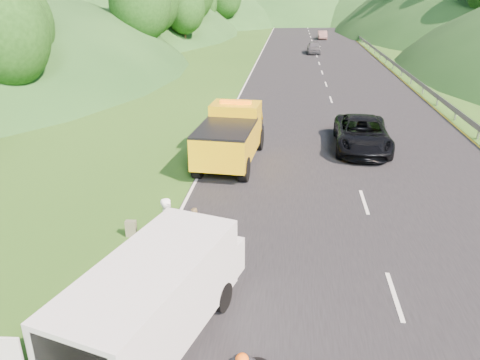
# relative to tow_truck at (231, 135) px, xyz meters

# --- Properties ---
(ground) EXTENTS (320.00, 320.00, 0.00)m
(ground) POSITION_rel_tow_truck_xyz_m (2.69, -7.95, -1.33)
(ground) COLOR #38661E
(ground) RESTS_ON ground
(road_surface) EXTENTS (14.00, 200.00, 0.02)m
(road_surface) POSITION_rel_tow_truck_xyz_m (5.69, 32.05, -1.32)
(road_surface) COLOR black
(road_surface) RESTS_ON ground
(guardrail) EXTENTS (0.06, 140.00, 1.52)m
(guardrail) POSITION_rel_tow_truck_xyz_m (12.99, 44.55, -1.33)
(guardrail) COLOR gray
(guardrail) RESTS_ON ground
(tree_line_left) EXTENTS (14.00, 140.00, 14.00)m
(tree_line_left) POSITION_rel_tow_truck_xyz_m (-16.31, 52.05, -1.33)
(tree_line_left) COLOR #27581A
(tree_line_left) RESTS_ON ground
(tree_line_right) EXTENTS (14.00, 140.00, 14.00)m
(tree_line_right) POSITION_rel_tow_truck_xyz_m (25.69, 52.05, -1.33)
(tree_line_right) COLOR #27581A
(tree_line_right) RESTS_ON ground
(hills_backdrop) EXTENTS (201.00, 288.60, 44.00)m
(hills_backdrop) POSITION_rel_tow_truck_xyz_m (9.19, 126.75, -1.33)
(hills_backdrop) COLOR #2D5B23
(hills_backdrop) RESTS_ON ground
(tow_truck) EXTENTS (2.81, 6.47, 2.71)m
(tow_truck) POSITION_rel_tow_truck_xyz_m (0.00, 0.00, 0.00)
(tow_truck) COLOR black
(tow_truck) RESTS_ON ground
(white_van) EXTENTS (4.32, 6.76, 2.23)m
(white_van) POSITION_rel_tow_truck_xyz_m (-0.16, -12.27, -0.07)
(white_van) COLOR black
(white_van) RESTS_ON ground
(woman) EXTENTS (0.67, 0.78, 1.80)m
(woman) POSITION_rel_tow_truck_xyz_m (-0.91, -8.27, -1.33)
(woman) COLOR white
(woman) RESTS_ON ground
(child) EXTENTS (0.59, 0.53, 0.99)m
(child) POSITION_rel_tow_truck_xyz_m (-0.30, -7.22, -1.33)
(child) COLOR tan
(child) RESTS_ON ground
(suitcase) EXTENTS (0.36, 0.21, 0.57)m
(suitcase) POSITION_rel_tow_truck_xyz_m (-2.42, -7.48, -1.04)
(suitcase) COLOR #606149
(suitcase) RESTS_ON ground
(passing_suv) EXTENTS (2.91, 5.88, 1.60)m
(passing_suv) POSITION_rel_tow_truck_xyz_m (6.39, 2.62, -1.33)
(passing_suv) COLOR black
(passing_suv) RESTS_ON ground
(dist_car_a) EXTENTS (1.67, 4.16, 1.42)m
(dist_car_a) POSITION_rel_tow_truck_xyz_m (5.38, 40.34, -1.33)
(dist_car_a) COLOR #434347
(dist_car_a) RESTS_ON ground
(dist_car_b) EXTENTS (1.37, 3.94, 1.30)m
(dist_car_b) POSITION_rel_tow_truck_xyz_m (7.43, 58.35, -1.33)
(dist_car_b) COLOR brown
(dist_car_b) RESTS_ON ground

